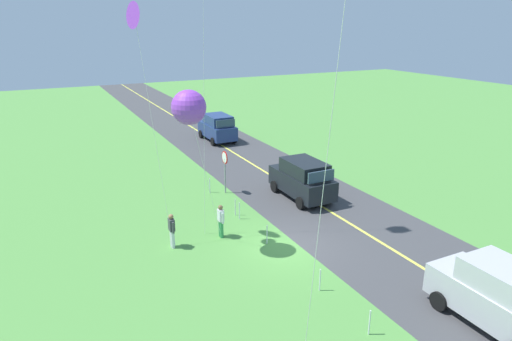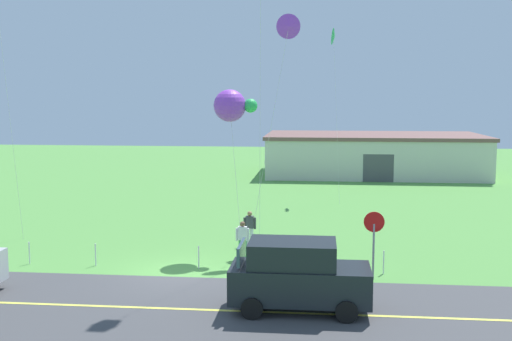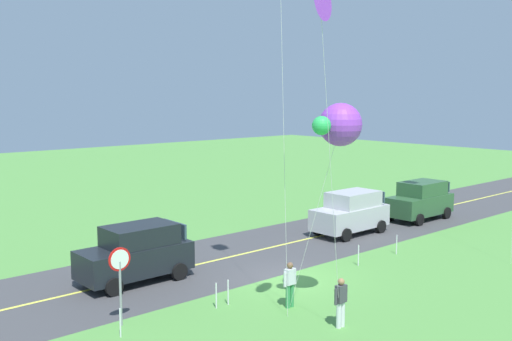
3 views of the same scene
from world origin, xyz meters
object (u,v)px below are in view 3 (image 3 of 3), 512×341
car_parked_west_near (351,212)px  kite_blue_mid (339,125)px  car_suv_foreground (136,253)px  person_adult_companion (290,283)px  stop_sign (120,271)px  person_adult_near (341,301)px  kite_red_low (321,3)px  car_parked_west_far (420,200)px

car_parked_west_near → kite_blue_mid: size_ratio=0.62×
car_suv_foreground → person_adult_companion: bearing=112.6°
car_parked_west_near → car_suv_foreground: bearing=-1.9°
stop_sign → person_adult_near: 7.04m
stop_sign → kite_red_low: 10.14m
stop_sign → person_adult_companion: (-5.17, 2.40, -0.94)m
car_suv_foreground → car_parked_west_near: size_ratio=1.00×
car_suv_foreground → person_adult_companion: car_suv_foreground is taller
car_suv_foreground → kite_red_low: (-0.78, 8.85, 8.63)m
car_parked_west_near → stop_sign: (15.25, 3.20, 0.65)m
kite_red_low → car_suv_foreground: bearing=-85.0°
car_suv_foreground → stop_sign: bearing=53.6°
car_parked_west_far → kite_red_low: 21.26m
car_parked_west_far → stop_sign: size_ratio=1.72×
car_parked_west_near → kite_red_low: kite_red_low is taller
car_parked_west_near → person_adult_near: (10.12, 7.92, -0.29)m
person_adult_companion → kite_blue_mid: bearing=108.3°
person_adult_near → person_adult_companion: (-0.04, -2.32, 0.00)m
car_suv_foreground → kite_blue_mid: kite_blue_mid is taller
car_parked_west_far → kite_red_low: (17.69, 8.04, 8.63)m
stop_sign → car_parked_west_near: bearing=-168.1°
car_parked_west_near → car_parked_west_far: (-5.89, 0.39, 0.00)m
kite_red_low → car_parked_west_near: bearing=-144.5°
stop_sign → car_suv_foreground: bearing=-126.4°
person_adult_companion → kite_blue_mid: kite_blue_mid is taller
car_parked_west_near → kite_red_low: bearing=35.5°
stop_sign → kite_blue_mid: kite_blue_mid is taller
car_suv_foreground → car_parked_west_far: (-18.47, 0.81, 0.00)m
person_adult_near → person_adult_companion: same height
car_suv_foreground → car_parked_west_far: size_ratio=1.00×
kite_red_low → car_parked_west_far: bearing=-155.6°
person_adult_near → kite_red_low: 9.09m
car_parked_west_far → kite_blue_mid: kite_blue_mid is taller
car_parked_west_far → kite_blue_mid: (15.30, 6.74, 5.20)m
kite_red_low → person_adult_companion: bearing=-121.4°
car_parked_west_near → stop_sign: stop_sign is taller
car_suv_foreground → person_adult_companion: (-2.51, 6.02, -0.29)m
person_adult_near → person_adult_companion: size_ratio=1.00×
car_parked_west_near → person_adult_companion: car_parked_west_near is taller
person_adult_near → kite_blue_mid: bearing=-154.4°
car_parked_west_near → kite_red_low: size_ratio=0.42×
person_adult_near → stop_sign: bearing=-65.7°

